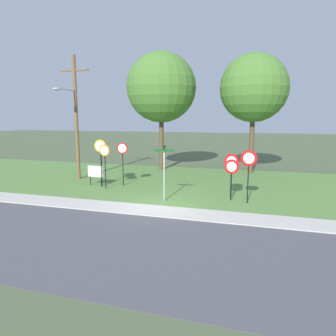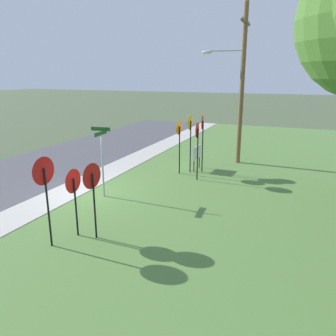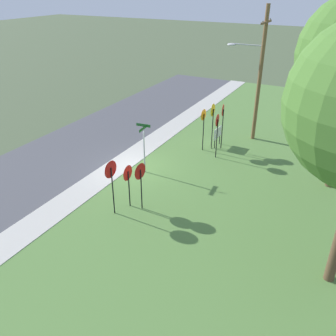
{
  "view_description": "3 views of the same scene",
  "coord_description": "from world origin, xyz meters",
  "px_view_note": "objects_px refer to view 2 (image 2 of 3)",
  "views": [
    {
      "loc": [
        4.77,
        -13.83,
        4.21
      ],
      "look_at": [
        -0.37,
        3.02,
        1.41
      ],
      "focal_mm": 33.41,
      "sensor_mm": 36.0,
      "label": 1
    },
    {
      "loc": [
        10.96,
        8.23,
        4.84
      ],
      "look_at": [
        -0.97,
        3.32,
        1.22
      ],
      "focal_mm": 35.85,
      "sensor_mm": 36.0,
      "label": 2
    },
    {
      "loc": [
        15.0,
        10.29,
        9.48
      ],
      "look_at": [
        0.91,
        2.84,
        1.13
      ],
      "focal_mm": 38.21,
      "sensor_mm": 36.0,
      "label": 3
    }
  ],
  "objects_px": {
    "stop_sign_near_right": "(179,136)",
    "yield_sign_near_left": "(92,183)",
    "utility_pole": "(239,80)",
    "stop_sign_far_center": "(197,139)",
    "yield_sign_far_left": "(44,180)",
    "yield_sign_near_right": "(73,187)",
    "stop_sign_near_left": "(202,131)",
    "notice_board": "(197,154)",
    "street_name_post": "(102,156)",
    "stop_sign_far_left": "(190,130)"
  },
  "relations": [
    {
      "from": "yield_sign_near_left",
      "to": "stop_sign_far_center",
      "type": "bearing_deg",
      "value": 177.91
    },
    {
      "from": "yield_sign_near_right",
      "to": "stop_sign_near_left",
      "type": "bearing_deg",
      "value": 168.43
    },
    {
      "from": "stop_sign_near_right",
      "to": "yield_sign_near_right",
      "type": "height_order",
      "value": "stop_sign_near_right"
    },
    {
      "from": "stop_sign_far_center",
      "to": "yield_sign_far_left",
      "type": "height_order",
      "value": "stop_sign_far_center"
    },
    {
      "from": "stop_sign_far_left",
      "to": "street_name_post",
      "type": "distance_m",
      "value": 5.16
    },
    {
      "from": "stop_sign_near_left",
      "to": "yield_sign_far_left",
      "type": "height_order",
      "value": "stop_sign_near_left"
    },
    {
      "from": "yield_sign_near_left",
      "to": "stop_sign_near_right",
      "type": "bearing_deg",
      "value": -172.68
    },
    {
      "from": "yield_sign_near_left",
      "to": "notice_board",
      "type": "xyz_separation_m",
      "value": [
        -8.38,
        0.55,
        -0.91
      ]
    },
    {
      "from": "stop_sign_far_center",
      "to": "street_name_post",
      "type": "bearing_deg",
      "value": -43.35
    },
    {
      "from": "stop_sign_near_left",
      "to": "notice_board",
      "type": "relative_size",
      "value": 2.29
    },
    {
      "from": "stop_sign_far_center",
      "to": "yield_sign_near_right",
      "type": "xyz_separation_m",
      "value": [
        6.83,
        -1.69,
        -0.39
      ]
    },
    {
      "from": "stop_sign_far_left",
      "to": "yield_sign_far_left",
      "type": "bearing_deg",
      "value": -11.09
    },
    {
      "from": "stop_sign_far_center",
      "to": "yield_sign_near_right",
      "type": "height_order",
      "value": "stop_sign_far_center"
    },
    {
      "from": "yield_sign_far_left",
      "to": "yield_sign_near_right",
      "type": "bearing_deg",
      "value": 164.23
    },
    {
      "from": "stop_sign_near_left",
      "to": "yield_sign_near_left",
      "type": "distance_m",
      "value": 8.2
    },
    {
      "from": "yield_sign_near_left",
      "to": "yield_sign_far_left",
      "type": "height_order",
      "value": "yield_sign_far_left"
    },
    {
      "from": "stop_sign_near_left",
      "to": "utility_pole",
      "type": "xyz_separation_m",
      "value": [
        -2.55,
        1.19,
        2.44
      ]
    },
    {
      "from": "stop_sign_near_right",
      "to": "stop_sign_far_left",
      "type": "bearing_deg",
      "value": 143.33
    },
    {
      "from": "stop_sign_far_left",
      "to": "stop_sign_far_center",
      "type": "distance_m",
      "value": 1.34
    },
    {
      "from": "stop_sign_far_center",
      "to": "utility_pole",
      "type": "distance_m",
      "value": 4.8
    },
    {
      "from": "stop_sign_far_center",
      "to": "yield_sign_far_left",
      "type": "relative_size",
      "value": 1.02
    },
    {
      "from": "stop_sign_near_right",
      "to": "yield_sign_near_left",
      "type": "height_order",
      "value": "stop_sign_near_right"
    },
    {
      "from": "yield_sign_near_right",
      "to": "street_name_post",
      "type": "xyz_separation_m",
      "value": [
        -3.24,
        -1.11,
        0.13
      ]
    },
    {
      "from": "street_name_post",
      "to": "notice_board",
      "type": "xyz_separation_m",
      "value": [
        -5.21,
        2.28,
        -0.86
      ]
    },
    {
      "from": "stop_sign_near_left",
      "to": "stop_sign_near_right",
      "type": "distance_m",
      "value": 1.23
    },
    {
      "from": "yield_sign_near_right",
      "to": "notice_board",
      "type": "xyz_separation_m",
      "value": [
        -8.46,
        1.17,
        -0.73
      ]
    },
    {
      "from": "stop_sign_near_right",
      "to": "yield_sign_far_left",
      "type": "distance_m",
      "value": 8.33
    },
    {
      "from": "stop_sign_far_center",
      "to": "stop_sign_far_left",
      "type": "bearing_deg",
      "value": -152.4
    },
    {
      "from": "stop_sign_near_right",
      "to": "stop_sign_far_center",
      "type": "xyz_separation_m",
      "value": [
        0.62,
        1.12,
        0.04
      ]
    },
    {
      "from": "stop_sign_far_center",
      "to": "notice_board",
      "type": "xyz_separation_m",
      "value": [
        -1.63,
        -0.51,
        -1.12
      ]
    },
    {
      "from": "yield_sign_far_left",
      "to": "street_name_post",
      "type": "distance_m",
      "value": 4.17
    },
    {
      "from": "utility_pole",
      "to": "notice_board",
      "type": "height_order",
      "value": "utility_pole"
    },
    {
      "from": "yield_sign_far_left",
      "to": "utility_pole",
      "type": "relative_size",
      "value": 0.32
    },
    {
      "from": "yield_sign_far_left",
      "to": "street_name_post",
      "type": "bearing_deg",
      "value": -165.26
    },
    {
      "from": "stop_sign_near_left",
      "to": "yield_sign_far_left",
      "type": "bearing_deg",
      "value": -21.28
    },
    {
      "from": "stop_sign_near_right",
      "to": "utility_pole",
      "type": "bearing_deg",
      "value": 149.07
    },
    {
      "from": "street_name_post",
      "to": "utility_pole",
      "type": "distance_m",
      "value": 8.89
    },
    {
      "from": "stop_sign_far_left",
      "to": "yield_sign_near_right",
      "type": "height_order",
      "value": "stop_sign_far_left"
    },
    {
      "from": "stop_sign_near_left",
      "to": "yield_sign_near_right",
      "type": "bearing_deg",
      "value": -20.43
    },
    {
      "from": "stop_sign_near_left",
      "to": "stop_sign_far_center",
      "type": "bearing_deg",
      "value": -2.71
    },
    {
      "from": "yield_sign_near_left",
      "to": "street_name_post",
      "type": "height_order",
      "value": "street_name_post"
    },
    {
      "from": "stop_sign_near_left",
      "to": "notice_board",
      "type": "height_order",
      "value": "stop_sign_near_left"
    },
    {
      "from": "yield_sign_near_right",
      "to": "notice_board",
      "type": "height_order",
      "value": "yield_sign_near_right"
    },
    {
      "from": "utility_pole",
      "to": "notice_board",
      "type": "xyz_separation_m",
      "value": [
        2.31,
        -1.53,
        -3.68
      ]
    },
    {
      "from": "stop_sign_far_left",
      "to": "utility_pole",
      "type": "bearing_deg",
      "value": 145.28
    },
    {
      "from": "yield_sign_near_left",
      "to": "yield_sign_near_right",
      "type": "xyz_separation_m",
      "value": [
        0.08,
        -0.62,
        -0.18
      ]
    },
    {
      "from": "yield_sign_far_left",
      "to": "utility_pole",
      "type": "bearing_deg",
      "value": 168.99
    },
    {
      "from": "yield_sign_far_left",
      "to": "notice_board",
      "type": "xyz_separation_m",
      "value": [
        -9.29,
        1.47,
        -1.16
      ]
    },
    {
      "from": "stop_sign_near_left",
      "to": "stop_sign_far_center",
      "type": "relative_size",
      "value": 1.06
    },
    {
      "from": "stop_sign_near_right",
      "to": "notice_board",
      "type": "distance_m",
      "value": 1.6
    }
  ]
}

